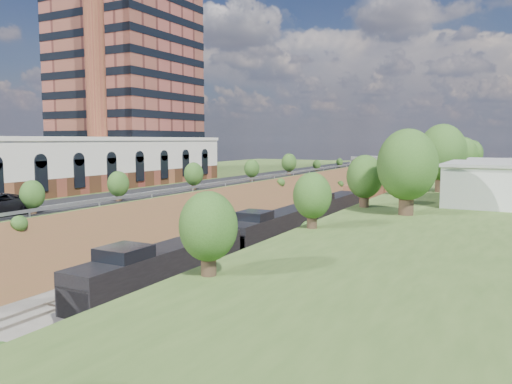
% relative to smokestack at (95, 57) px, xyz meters
% --- Properties ---
extents(platform_left, '(44.00, 180.00, 5.00)m').
position_rel_smokestack_xyz_m(platform_left, '(3.00, 4.00, -22.50)').
color(platform_left, '#3E5724').
rests_on(platform_left, ground).
extents(embankment_left, '(10.00, 180.00, 10.00)m').
position_rel_smokestack_xyz_m(embankment_left, '(25.00, 4.00, -25.00)').
color(embankment_left, brown).
rests_on(embankment_left, ground).
extents(embankment_right, '(10.00, 180.00, 10.00)m').
position_rel_smokestack_xyz_m(embankment_right, '(47.00, 4.00, -25.00)').
color(embankment_right, brown).
rests_on(embankment_right, ground).
extents(rail_left_track, '(1.58, 180.00, 0.18)m').
position_rel_smokestack_xyz_m(rail_left_track, '(33.40, 4.00, -24.91)').
color(rail_left_track, gray).
rests_on(rail_left_track, ground).
extents(rail_right_track, '(1.58, 180.00, 0.18)m').
position_rel_smokestack_xyz_m(rail_right_track, '(38.60, 4.00, -24.91)').
color(rail_right_track, gray).
rests_on(rail_right_track, ground).
extents(road, '(8.00, 180.00, 0.10)m').
position_rel_smokestack_xyz_m(road, '(20.50, 4.00, -19.95)').
color(road, black).
rests_on(road, platform_left).
extents(guardrail, '(0.10, 171.00, 0.70)m').
position_rel_smokestack_xyz_m(guardrail, '(24.60, 3.80, -19.45)').
color(guardrail, '#99999E').
rests_on(guardrail, platform_left).
extents(commercial_building, '(14.30, 62.30, 7.00)m').
position_rel_smokestack_xyz_m(commercial_building, '(8.00, -18.00, -16.49)').
color(commercial_building, brown).
rests_on(commercial_building, platform_left).
extents(highrise_tower, '(22.00, 22.00, 53.90)m').
position_rel_smokestack_xyz_m(highrise_tower, '(-8.00, 16.00, 7.88)').
color(highrise_tower, brown).
rests_on(highrise_tower, platform_left).
extents(smokestack, '(3.20, 3.20, 40.00)m').
position_rel_smokestack_xyz_m(smokestack, '(0.00, 0.00, 0.00)').
color(smokestack, brown).
rests_on(smokestack, platform_left).
extents(overpass, '(24.50, 8.30, 7.40)m').
position_rel_smokestack_xyz_m(overpass, '(36.00, 66.00, -20.08)').
color(overpass, gray).
rests_on(overpass, ground).
extents(white_building_near, '(9.00, 12.00, 4.00)m').
position_rel_smokestack_xyz_m(white_building_near, '(59.50, -4.00, -18.00)').
color(white_building_near, silver).
rests_on(white_building_near, platform_right).
extents(white_building_far, '(8.00, 10.00, 3.60)m').
position_rel_smokestack_xyz_m(white_building_far, '(59.00, 18.00, -18.20)').
color(white_building_far, silver).
rests_on(white_building_far, platform_right).
extents(tree_right_large, '(5.25, 5.25, 7.61)m').
position_rel_smokestack_xyz_m(tree_right_large, '(53.00, -16.00, -15.62)').
color(tree_right_large, '#473323').
rests_on(tree_right_large, platform_right).
extents(freight_train, '(2.93, 133.93, 4.55)m').
position_rel_smokestack_xyz_m(freight_train, '(38.60, 28.93, -22.48)').
color(freight_train, black).
rests_on(freight_train, ground).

